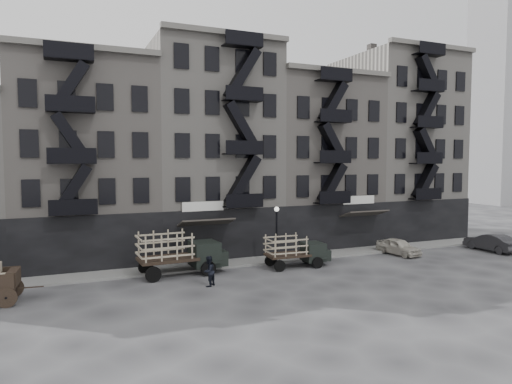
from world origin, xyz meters
name	(u,v)px	position (x,y,z in m)	size (l,w,h in m)	color
ground	(253,276)	(0.00, 0.00, 0.00)	(140.00, 140.00, 0.00)	#38383A
sidewalk	(234,263)	(0.00, 3.75, 0.07)	(55.00, 2.50, 0.15)	slate
building_midwest	(84,163)	(-10.00, 9.83, 7.50)	(10.00, 11.35, 16.20)	gray
building_center	(209,151)	(0.00, 9.82, 8.50)	(10.00, 11.35, 18.20)	#9B958E
building_mideast	(310,163)	(10.00, 9.83, 7.50)	(10.00, 11.35, 16.20)	gray
building_east	(395,148)	(20.00, 9.82, 9.00)	(10.00, 11.35, 19.20)	#9B958E
lamp_post	(277,227)	(3.00, 2.60, 2.78)	(0.36, 0.36, 4.28)	black
distant_tower	(503,10)	(60.00, 30.00, 33.76)	(8.00, 8.00, 66.00)	gray
stake_truck_west	(180,250)	(-4.46, 2.12, 1.69)	(6.01, 2.68, 2.97)	black
stake_truck_east	(296,249)	(3.80, 1.05, 1.35)	(4.81, 2.16, 2.37)	black
car_east	(398,247)	(13.61, 1.58, 0.67)	(1.58, 3.92, 1.33)	#BBB5A8
car_far	(491,242)	(21.86, -0.33, 0.75)	(1.58, 4.52, 1.49)	#232326
pedestrian_mid	(209,271)	(-3.52, -1.35, 0.94)	(0.91, 0.71, 1.88)	black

